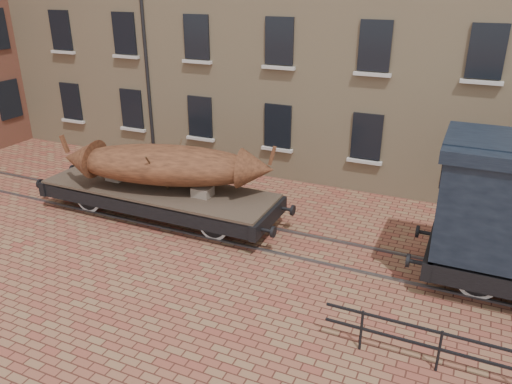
% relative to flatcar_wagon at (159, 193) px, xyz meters
% --- Properties ---
extents(ground, '(90.00, 90.00, 0.00)m').
position_rel_flatcar_wagon_xyz_m(ground, '(4.80, -0.00, -0.86)').
color(ground, brown).
extents(rail_track, '(30.00, 1.52, 0.06)m').
position_rel_flatcar_wagon_xyz_m(rail_track, '(4.80, -0.00, -0.83)').
color(rail_track, '#59595E').
rests_on(rail_track, ground).
extents(flatcar_wagon, '(9.10, 2.47, 1.37)m').
position_rel_flatcar_wagon_xyz_m(flatcar_wagon, '(0.00, 0.00, 0.00)').
color(flatcar_wagon, '#4C3E2F').
rests_on(flatcar_wagon, ground).
extents(iron_boat, '(7.15, 3.46, 1.70)m').
position_rel_flatcar_wagon_xyz_m(iron_boat, '(0.38, -0.00, 1.08)').
color(iron_boat, brown).
rests_on(iron_boat, flatcar_wagon).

